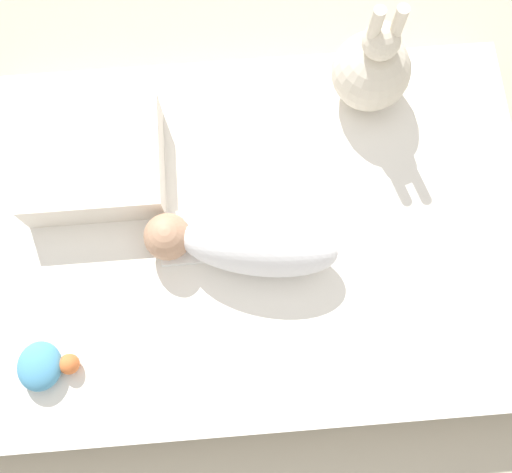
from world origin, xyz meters
TOP-DOWN VIEW (x-y plane):
  - ground_plane at (0.00, 0.00)m, footprint 12.00×12.00m
  - bed_mattress at (0.00, 0.00)m, footprint 1.54×1.07m
  - burp_cloth at (-0.17, -0.01)m, footprint 0.17×0.15m
  - swaddled_baby at (-0.03, -0.06)m, footprint 0.51×0.23m
  - pillow at (-0.42, 0.21)m, footprint 0.38×0.33m
  - bunny_plush at (0.36, 0.40)m, footprint 0.22×0.22m
  - turtle_plush at (-0.56, -0.33)m, footprint 0.15×0.13m

SIDE VIEW (x-z plane):
  - ground_plane at x=0.00m, z-range 0.00..0.00m
  - bed_mattress at x=0.00m, z-range 0.00..0.17m
  - burp_cloth at x=-0.17m, z-range 0.17..0.19m
  - turtle_plush at x=-0.56m, z-range 0.17..0.24m
  - pillow at x=-0.42m, z-range 0.17..0.29m
  - swaddled_baby at x=-0.03m, z-range 0.17..0.33m
  - bunny_plush at x=0.36m, z-range 0.11..0.48m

